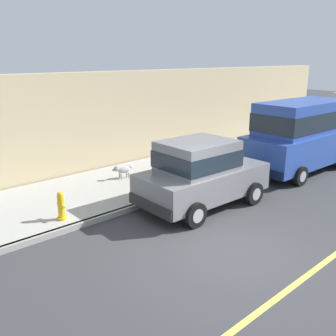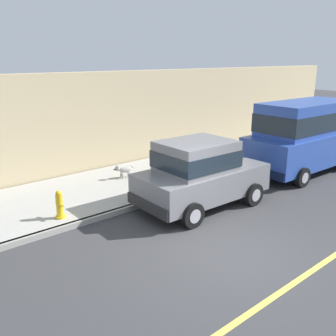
% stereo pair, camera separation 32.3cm
% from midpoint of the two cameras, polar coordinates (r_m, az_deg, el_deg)
% --- Properties ---
extents(ground_plane, '(80.00, 80.00, 0.00)m').
position_cam_midpoint_polar(ground_plane, '(8.41, 8.45, -12.18)').
color(ground_plane, '#38383A').
extents(curb, '(0.16, 64.00, 0.14)m').
position_cam_midpoint_polar(curb, '(10.47, -5.20, -5.66)').
color(curb, gray).
rests_on(curb, ground).
extents(sidewalk, '(3.60, 64.00, 0.14)m').
position_cam_midpoint_polar(sidewalk, '(11.87, -10.47, -3.16)').
color(sidewalk, '#A8A59E').
rests_on(sidewalk, ground).
extents(lane_centre_line, '(0.12, 57.60, 0.01)m').
position_cam_midpoint_polar(lane_centre_line, '(7.65, 18.09, -15.98)').
color(lane_centre_line, '#E0D64C').
rests_on(lane_centre_line, ground).
extents(car_grey_hatchback, '(2.04, 3.85, 1.88)m').
position_cam_midpoint_polar(car_grey_hatchback, '(10.27, 4.09, -0.72)').
color(car_grey_hatchback, slate).
rests_on(car_grey_hatchback, ground).
extents(car_blue_van, '(2.25, 4.96, 2.52)m').
position_cam_midpoint_polar(car_blue_van, '(14.26, 18.93, 5.05)').
color(car_blue_van, '#28479E').
rests_on(car_blue_van, ground).
extents(dog_grey, '(0.24, 0.76, 0.49)m').
position_cam_midpoint_polar(dog_grey, '(12.48, -7.67, -0.32)').
color(dog_grey, '#999691').
rests_on(dog_grey, sidewalk).
extents(fire_hydrant, '(0.34, 0.24, 0.72)m').
position_cam_midpoint_polar(fire_hydrant, '(9.70, -16.78, -5.60)').
color(fire_hydrant, gold).
rests_on(fire_hydrant, sidewalk).
extents(building_facade, '(0.50, 20.00, 3.51)m').
position_cam_midpoint_polar(building_facade, '(16.46, 1.96, 8.63)').
color(building_facade, tan).
rests_on(building_facade, ground).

